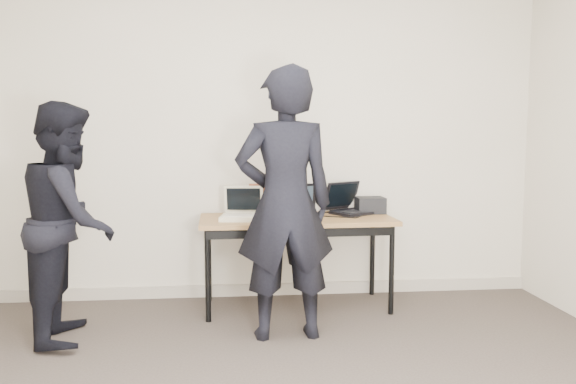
{
  "coord_description": "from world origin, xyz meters",
  "views": [
    {
      "loc": [
        -0.29,
        -2.43,
        1.38
      ],
      "look_at": [
        0.1,
        1.6,
        0.95
      ],
      "focal_mm": 35.0,
      "sensor_mm": 36.0,
      "label": 1
    }
  ],
  "objects": [
    {
      "name": "room",
      "position": [
        0.0,
        0.0,
        1.35
      ],
      "size": [
        4.6,
        4.6,
        2.8
      ],
      "color": "#403731",
      "rests_on": "ground"
    },
    {
      "name": "desk",
      "position": [
        0.2,
        1.88,
        0.66
      ],
      "size": [
        1.52,
        0.69,
        0.72
      ],
      "rotation": [
        0.0,
        0.0,
        0.03
      ],
      "color": "brown",
      "rests_on": "ground"
    },
    {
      "name": "laptop_beige",
      "position": [
        -0.23,
        1.84,
        0.77
      ],
      "size": [
        0.35,
        0.34,
        0.25
      ],
      "rotation": [
        0.0,
        0.0,
        -0.14
      ],
      "color": "beige",
      "rests_on": "desk"
    },
    {
      "name": "laptop_center",
      "position": [
        0.18,
        1.84,
        0.78
      ],
      "size": [
        0.34,
        0.33,
        0.26
      ],
      "rotation": [
        0.0,
        0.0,
        0.0
      ],
      "color": "black",
      "rests_on": "desk"
    },
    {
      "name": "laptop_right",
      "position": [
        0.66,
        2.08,
        0.78
      ],
      "size": [
        0.47,
        0.46,
        0.25
      ],
      "rotation": [
        0.0,
        0.0,
        0.55
      ],
      "color": "black",
      "rests_on": "desk"
    },
    {
      "name": "leather_satchel",
      "position": [
        0.02,
        2.1,
        0.85
      ],
      "size": [
        0.37,
        0.21,
        0.25
      ],
      "rotation": [
        0.0,
        0.0,
        -0.09
      ],
      "color": "brown",
      "rests_on": "desk"
    },
    {
      "name": "tissue",
      "position": [
        0.05,
        2.11,
        1.0
      ],
      "size": [
        0.14,
        0.11,
        0.08
      ],
      "primitive_type": "ellipsoid",
      "rotation": [
        0.0,
        0.0,
        -0.11
      ],
      "color": "white",
      "rests_on": "leather_satchel"
    },
    {
      "name": "equipment_box",
      "position": [
        0.83,
        2.07,
        0.79
      ],
      "size": [
        0.23,
        0.2,
        0.13
      ],
      "primitive_type": "cube",
      "rotation": [
        0.0,
        0.0,
        0.01
      ],
      "color": "black",
      "rests_on": "desk"
    },
    {
      "name": "power_brick",
      "position": [
        -0.02,
        1.71,
        0.73
      ],
      "size": [
        0.08,
        0.05,
        0.03
      ],
      "primitive_type": "cube",
      "rotation": [
        0.0,
        0.0,
        0.07
      ],
      "color": "black",
      "rests_on": "desk"
    },
    {
      "name": "cables",
      "position": [
        0.24,
        1.88,
        0.72
      ],
      "size": [
        1.16,
        0.43,
        0.01
      ],
      "rotation": [
        0.0,
        0.0,
        0.01
      ],
      "color": "black",
      "rests_on": "desk"
    },
    {
      "name": "person_typist",
      "position": [
        0.04,
        1.25,
        0.91
      ],
      "size": [
        0.69,
        0.48,
        1.81
      ],
      "primitive_type": "imported",
      "rotation": [
        0.0,
        0.0,
        3.22
      ],
      "color": "black",
      "rests_on": "ground"
    },
    {
      "name": "person_observer",
      "position": [
        -1.39,
        1.4,
        0.79
      ],
      "size": [
        0.68,
        0.83,
        1.58
      ],
      "primitive_type": "imported",
      "rotation": [
        0.0,
        0.0,
        1.68
      ],
      "color": "black",
      "rests_on": "ground"
    },
    {
      "name": "baseboard",
      "position": [
        0.0,
        2.23,
        0.05
      ],
      "size": [
        4.5,
        0.03,
        0.1
      ],
      "primitive_type": "cube",
      "color": "#AB9F8D",
      "rests_on": "ground"
    }
  ]
}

